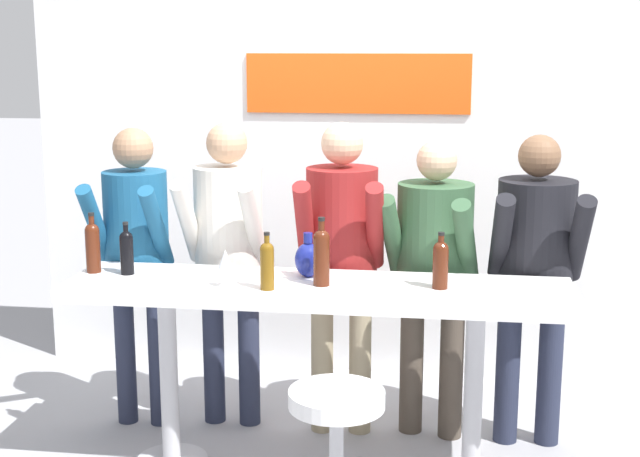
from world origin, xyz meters
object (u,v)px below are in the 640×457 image
person_center_left (342,246)px  person_left (228,242)px  person_far_left (136,244)px  wine_bottle_0 (441,262)px  bar_stool (336,442)px  wine_glass_0 (225,260)px  wine_bottle_3 (267,263)px  wine_bottle_4 (93,245)px  person_center_right (535,259)px  tasting_table (318,314)px  wine_bottle_2 (127,250)px  person_center (434,259)px  wine_bottle_1 (321,254)px  decorative_vase (308,259)px

person_center_left → person_left: bearing=174.6°
person_far_left → wine_bottle_0: (1.62, -0.45, 0.07)m
bar_stool → wine_glass_0: 1.00m
wine_bottle_3 → wine_bottle_4: 0.94m
wine_bottle_4 → wine_bottle_3: bearing=-12.0°
person_far_left → person_center_right: (2.10, 0.04, -0.02)m
wine_bottle_0 → wine_bottle_3: bearing=-171.0°
person_center_left → person_center_right: bearing=-2.8°
tasting_table → wine_bottle_4: 1.17m
tasting_table → wine_bottle_0: wine_bottle_0 is taller
wine_bottle_2 → wine_bottle_4: wine_bottle_4 is taller
person_center_right → wine_glass_0: size_ratio=9.27×
person_far_left → person_center: size_ratio=1.03×
wine_bottle_2 → wine_bottle_3: bearing=-13.7°
person_left → wine_bottle_0: size_ratio=6.30×
bar_stool → wine_bottle_4: (-1.30, 0.67, 0.65)m
wine_bottle_2 → person_far_left: bearing=103.1°
person_center_left → wine_bottle_1: bearing=-96.5°
tasting_table → wine_bottle_2: bearing=176.9°
person_far_left → wine_bottle_2: bearing=-77.4°
wine_bottle_1 → wine_bottle_3: wine_bottle_1 is taller
person_center → wine_bottle_0: person_center is taller
person_center_right → wine_bottle_1: (-1.03, -0.52, 0.11)m
wine_bottle_1 → wine_bottle_3: (-0.24, -0.11, -0.02)m
wine_bottle_3 → decorative_vase: 0.30m
tasting_table → person_center_right: size_ratio=1.47×
person_far_left → wine_glass_0: 0.84m
bar_stool → tasting_table: bearing=105.3°
wine_bottle_4 → person_center: bearing=15.4°
wine_bottle_3 → wine_bottle_4: bearing=168.0°
person_far_left → wine_bottle_2: 0.42m
tasting_table → person_far_left: (-1.05, 0.45, 0.21)m
person_center_left → person_center: (0.48, 0.03, -0.06)m
wine_bottle_3 → wine_bottle_4: size_ratio=0.90×
person_center → wine_bottle_1: bearing=-121.6°
bar_stool → wine_bottle_0: 0.97m
wine_bottle_2 → person_left: bearing=50.2°
bar_stool → wine_bottle_1: 0.89m
decorative_vase → wine_bottle_4: bearing=-177.0°
bar_stool → wine_glass_0: (-0.58, 0.50, 0.64)m
bar_stool → decorative_vase: (-0.23, 0.72, 0.60)m
person_center → wine_glass_0: size_ratio=9.05×
person_center → wine_bottle_2: (-1.50, -0.47, 0.11)m
wine_bottle_4 → wine_bottle_1: bearing=-4.4°
wine_bottle_1 → decorative_vase: 0.18m
wine_glass_0 → person_center_left: bearing=51.6°
wine_bottle_4 → wine_bottle_0: bearing=-2.3°
tasting_table → person_far_left: size_ratio=1.46×
wine_bottle_2 → wine_bottle_3: (0.74, -0.18, 0.00)m
wine_glass_0 → decorative_vase: 0.42m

